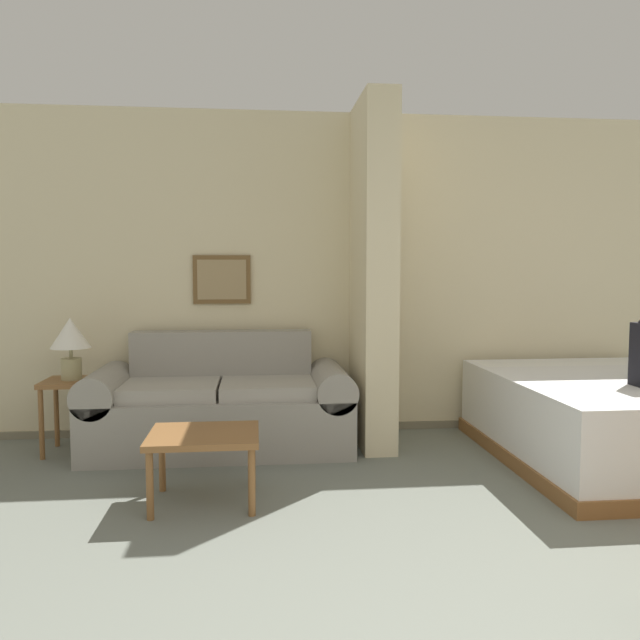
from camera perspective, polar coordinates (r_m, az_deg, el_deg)
name	(u,v)px	position (r m, az deg, el deg)	size (l,w,h in m)	color
wall_back	(384,275)	(5.24, 5.83, 4.12)	(7.17, 0.16, 2.60)	beige
wall_partition_pillar	(373,275)	(4.76, 4.85, 4.16)	(0.24, 0.79, 2.60)	beige
couch	(221,406)	(4.76, -9.08, -7.80)	(1.95, 0.84, 0.86)	gray
coffee_table	(204,442)	(3.68, -10.55, -10.87)	(0.62, 0.52, 0.41)	brown
side_table	(72,393)	(4.93, -21.71, -6.26)	(0.40, 0.40, 0.54)	brown
table_lamp	(70,339)	(4.87, -21.85, -1.59)	(0.28, 0.28, 0.45)	tan
bed	(611,418)	(4.86, 25.10, -8.14)	(1.56, 1.95, 0.59)	brown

